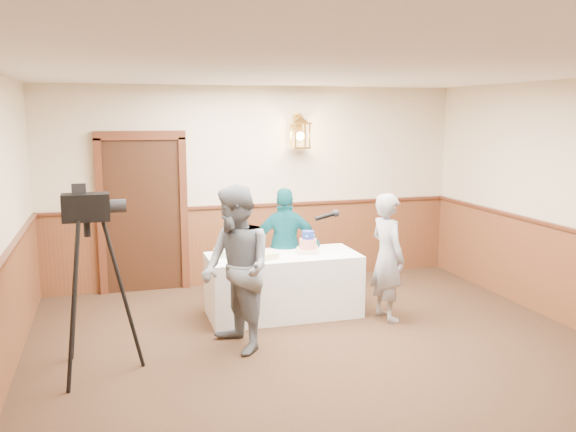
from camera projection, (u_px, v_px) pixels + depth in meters
name	position (u px, v px, depth m)	size (l,w,h in m)	color
ground	(346.00, 378.00, 5.63)	(7.00, 7.00, 0.00)	#312013
room_shell	(326.00, 209.00, 5.79)	(6.02, 7.02, 2.81)	beige
display_table	(283.00, 285.00, 7.35)	(1.80, 0.80, 0.75)	white
tiered_cake	(308.00, 244.00, 7.36)	(0.32, 0.32, 0.27)	beige
sheet_cake_yellow	(261.00, 256.00, 7.05)	(0.34, 0.26, 0.07)	#E8C78A
sheet_cake_green	(227.00, 253.00, 7.21)	(0.31, 0.25, 0.07)	#AFD394
interviewer	(237.00, 269.00, 6.17)	(1.58, 0.97, 1.71)	slate
baker	(387.00, 257.00, 7.15)	(0.55, 0.36, 1.51)	gray
assistant_p	(286.00, 247.00, 7.70)	(0.88, 0.37, 1.50)	#0D5159
tv_camera_rig	(91.00, 294.00, 5.64)	(0.67, 0.62, 1.70)	black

